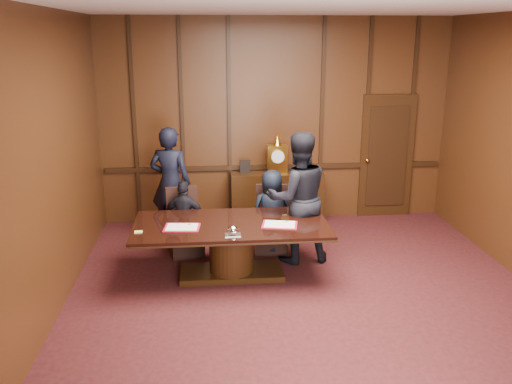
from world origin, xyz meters
TOP-DOWN VIEW (x-y plane):
  - room at (0.07, 0.14)m, footprint 7.00×7.04m
  - sideboard at (0.00, 3.26)m, footprint 1.60×0.45m
  - conference_table at (-0.90, 1.10)m, footprint 2.62×1.32m
  - folder_left at (-1.55, 0.97)m, footprint 0.49×0.37m
  - folder_right at (-0.26, 0.96)m, footprint 0.52×0.42m
  - inkstand at (-0.90, 0.65)m, footprint 0.20×0.14m
  - notepad at (-2.10, 0.86)m, footprint 0.10×0.07m
  - chair_left at (-1.56, 1.98)m, footprint 0.58×0.58m
  - chair_right at (-0.25, 1.98)m, footprint 0.53×0.53m
  - signatory_left at (-1.55, 1.90)m, footprint 0.72×0.43m
  - signatory_right at (-0.25, 1.90)m, footprint 0.67×0.47m
  - witness_left at (-1.79, 2.69)m, footprint 0.76×0.60m
  - witness_right at (0.08, 1.56)m, footprint 1.00×0.82m

SIDE VIEW (x-z plane):
  - chair_left at x=-1.56m, z-range -0.20..0.79m
  - chair_right at x=-0.25m, z-range -0.20..0.79m
  - sideboard at x=0.00m, z-range -0.28..1.26m
  - conference_table at x=-0.90m, z-range 0.13..0.89m
  - signatory_left at x=-1.55m, z-range 0.00..1.15m
  - signatory_right at x=-0.25m, z-range 0.00..1.28m
  - notepad at x=-2.10m, z-range 0.76..0.77m
  - folder_left at x=-1.55m, z-range 0.76..0.78m
  - folder_right at x=-0.26m, z-range 0.76..0.78m
  - inkstand at x=-0.90m, z-range 0.76..0.87m
  - witness_left at x=-1.79m, z-range 0.00..1.82m
  - witness_right at x=0.08m, z-range 0.00..1.91m
  - room at x=0.07m, z-range -0.03..3.47m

